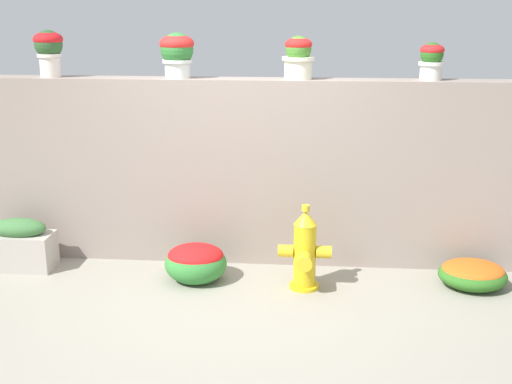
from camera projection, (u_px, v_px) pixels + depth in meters
The scene contains 10 objects.
ground_plane at pixel (220, 314), 5.30m from camera, with size 24.00×24.00×0.00m, color gray.
stone_wall at pixel (237, 171), 6.25m from camera, with size 6.70×0.31×1.75m, color gray.
potted_plant_1 at pixel (49, 48), 6.06m from camera, with size 0.27×0.27×0.43m.
potted_plant_2 at pixel (177, 51), 5.98m from camera, with size 0.32×0.32×0.41m.
potted_plant_3 at pixel (298, 56), 5.89m from camera, with size 0.30×0.30×0.39m.
potted_plant_4 at pixel (432, 59), 5.83m from camera, with size 0.23×0.23×0.33m.
fire_hydrant at pixel (305, 252), 5.69m from camera, with size 0.46×0.38×0.76m.
flower_bush_left at pixel (196, 261), 5.90m from camera, with size 0.56×0.50×0.35m.
flower_bush_right at pixel (473, 273), 5.79m from camera, with size 0.60×0.54×0.23m.
planter_box at pixel (20, 245), 6.17m from camera, with size 0.62×0.32×0.49m.
Camera 1 is at (0.70, -4.79, 2.39)m, focal length 46.08 mm.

